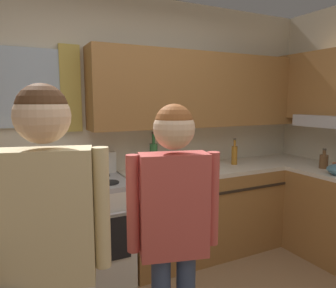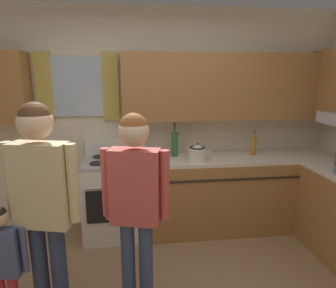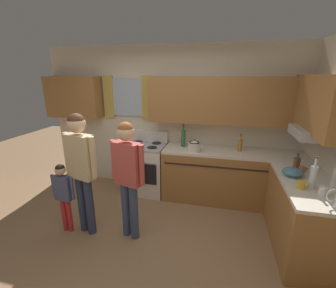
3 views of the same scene
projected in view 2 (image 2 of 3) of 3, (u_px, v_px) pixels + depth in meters
The scene contains 9 objects.
back_wall_unit at pixel (152, 106), 3.51m from camera, with size 4.60×0.42×2.60m.
kitchen_counter_run at pixel (281, 202), 3.30m from camera, with size 2.28×1.94×0.90m.
stove_oven at pixel (117, 196), 3.42m from camera, with size 0.72×0.67×1.10m.
bottle_wine_green at pixel (175, 144), 3.44m from camera, with size 0.08×0.08×0.39m.
bottle_oil_amber at pixel (253, 146), 3.51m from camera, with size 0.06×0.06×0.29m.
stovetop_kettle at pixel (197, 153), 3.25m from camera, with size 0.27×0.20×0.21m.
adult_holding_child at pixel (42, 194), 1.98m from camera, with size 0.50×0.25×1.66m.
adult_in_plaid at pixel (135, 195), 2.11m from camera, with size 0.48×0.24×1.57m.
small_child at pixel (3, 258), 1.99m from camera, with size 0.33×0.13×1.00m.
Camera 2 is at (-0.16, -1.71, 1.81)m, focal length 31.68 mm.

